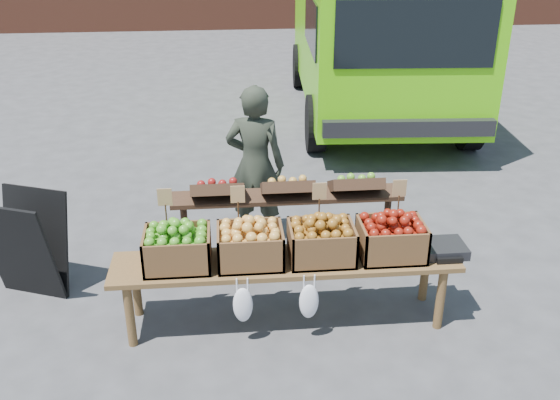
{
  "coord_description": "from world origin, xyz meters",
  "views": [
    {
      "loc": [
        -0.42,
        -4.28,
        3.06
      ],
      "look_at": [
        0.01,
        0.37,
        0.85
      ],
      "focal_mm": 40.0,
      "sensor_mm": 36.0,
      "label": 1
    }
  ],
  "objects_px": {
    "crate_russet_pears": "(250,246)",
    "display_bench": "(286,291)",
    "chalkboard_sign": "(28,246)",
    "crate_red_apples": "(321,243)",
    "back_table": "(287,223)",
    "vendor": "(255,165)",
    "weighing_scale": "(443,248)",
    "crate_golden_apples": "(178,249)",
    "delivery_van": "(376,39)",
    "crate_green_apples": "(391,239)"
  },
  "relations": [
    {
      "from": "crate_russet_pears",
      "to": "display_bench",
      "type": "bearing_deg",
      "value": 0.0
    },
    {
      "from": "chalkboard_sign",
      "to": "crate_red_apples",
      "type": "bearing_deg",
      "value": 7.25
    },
    {
      "from": "chalkboard_sign",
      "to": "back_table",
      "type": "relative_size",
      "value": 0.45
    },
    {
      "from": "vendor",
      "to": "weighing_scale",
      "type": "relative_size",
      "value": 4.65
    },
    {
      "from": "chalkboard_sign",
      "to": "display_bench",
      "type": "bearing_deg",
      "value": 5.51
    },
    {
      "from": "chalkboard_sign",
      "to": "back_table",
      "type": "bearing_deg",
      "value": 24.38
    },
    {
      "from": "crate_red_apples",
      "to": "crate_golden_apples",
      "type": "bearing_deg",
      "value": 180.0
    },
    {
      "from": "delivery_van",
      "to": "crate_red_apples",
      "type": "xyz_separation_m",
      "value": [
        -1.67,
        -5.44,
        -0.48
      ]
    },
    {
      "from": "vendor",
      "to": "crate_golden_apples",
      "type": "distance_m",
      "value": 1.58
    },
    {
      "from": "delivery_van",
      "to": "weighing_scale",
      "type": "height_order",
      "value": "delivery_van"
    },
    {
      "from": "vendor",
      "to": "crate_russet_pears",
      "type": "xyz_separation_m",
      "value": [
        -0.12,
        -1.43,
        -0.08
      ]
    },
    {
      "from": "chalkboard_sign",
      "to": "crate_russet_pears",
      "type": "height_order",
      "value": "chalkboard_sign"
    },
    {
      "from": "back_table",
      "to": "crate_green_apples",
      "type": "xyz_separation_m",
      "value": [
        0.74,
        -0.72,
        0.19
      ]
    },
    {
      "from": "chalkboard_sign",
      "to": "crate_golden_apples",
      "type": "xyz_separation_m",
      "value": [
        1.3,
        -0.6,
        0.24
      ]
    },
    {
      "from": "display_bench",
      "to": "back_table",
      "type": "bearing_deg",
      "value": 83.36
    },
    {
      "from": "chalkboard_sign",
      "to": "crate_red_apples",
      "type": "distance_m",
      "value": 2.49
    },
    {
      "from": "crate_golden_apples",
      "to": "crate_green_apples",
      "type": "height_order",
      "value": "same"
    },
    {
      "from": "crate_green_apples",
      "to": "weighing_scale",
      "type": "relative_size",
      "value": 1.47
    },
    {
      "from": "vendor",
      "to": "crate_green_apples",
      "type": "bearing_deg",
      "value": 139.47
    },
    {
      "from": "crate_russet_pears",
      "to": "crate_red_apples",
      "type": "xyz_separation_m",
      "value": [
        0.55,
        0.0,
        0.0
      ]
    },
    {
      "from": "delivery_van",
      "to": "chalkboard_sign",
      "type": "distance_m",
      "value": 6.36
    },
    {
      "from": "crate_red_apples",
      "to": "vendor",
      "type": "bearing_deg",
      "value": 106.68
    },
    {
      "from": "display_bench",
      "to": "crate_russet_pears",
      "type": "relative_size",
      "value": 5.4
    },
    {
      "from": "delivery_van",
      "to": "crate_green_apples",
      "type": "relative_size",
      "value": 10.65
    },
    {
      "from": "delivery_van",
      "to": "chalkboard_sign",
      "type": "height_order",
      "value": "delivery_van"
    },
    {
      "from": "crate_green_apples",
      "to": "chalkboard_sign",
      "type": "bearing_deg",
      "value": 168.43
    },
    {
      "from": "vendor",
      "to": "crate_red_apples",
      "type": "bearing_deg",
      "value": 121.81
    },
    {
      "from": "chalkboard_sign",
      "to": "crate_red_apples",
      "type": "height_order",
      "value": "chalkboard_sign"
    },
    {
      "from": "vendor",
      "to": "crate_red_apples",
      "type": "height_order",
      "value": "vendor"
    },
    {
      "from": "crate_red_apples",
      "to": "weighing_scale",
      "type": "height_order",
      "value": "crate_red_apples"
    },
    {
      "from": "vendor",
      "to": "back_table",
      "type": "height_order",
      "value": "vendor"
    },
    {
      "from": "crate_golden_apples",
      "to": "vendor",
      "type": "bearing_deg",
      "value": 64.93
    },
    {
      "from": "display_bench",
      "to": "crate_red_apples",
      "type": "relative_size",
      "value": 5.4
    },
    {
      "from": "delivery_van",
      "to": "crate_red_apples",
      "type": "height_order",
      "value": "delivery_van"
    },
    {
      "from": "crate_golden_apples",
      "to": "crate_red_apples",
      "type": "height_order",
      "value": "same"
    },
    {
      "from": "vendor",
      "to": "chalkboard_sign",
      "type": "relative_size",
      "value": 1.69
    },
    {
      "from": "display_bench",
      "to": "crate_green_apples",
      "type": "bearing_deg",
      "value": 0.0
    },
    {
      "from": "crate_golden_apples",
      "to": "crate_russet_pears",
      "type": "xyz_separation_m",
      "value": [
        0.55,
        0.0,
        0.0
      ]
    },
    {
      "from": "vendor",
      "to": "crate_red_apples",
      "type": "distance_m",
      "value": 1.5
    },
    {
      "from": "display_bench",
      "to": "crate_green_apples",
      "type": "xyz_separation_m",
      "value": [
        0.82,
        0.0,
        0.42
      ]
    },
    {
      "from": "vendor",
      "to": "crate_golden_apples",
      "type": "xyz_separation_m",
      "value": [
        -0.67,
        -1.43,
        -0.08
      ]
    },
    {
      "from": "chalkboard_sign",
      "to": "back_table",
      "type": "height_order",
      "value": "back_table"
    },
    {
      "from": "back_table",
      "to": "crate_golden_apples",
      "type": "height_order",
      "value": "back_table"
    },
    {
      "from": "display_bench",
      "to": "weighing_scale",
      "type": "xyz_separation_m",
      "value": [
        1.25,
        0.0,
        0.33
      ]
    },
    {
      "from": "display_bench",
      "to": "crate_golden_apples",
      "type": "distance_m",
      "value": 0.93
    },
    {
      "from": "crate_green_apples",
      "to": "weighing_scale",
      "type": "xyz_separation_m",
      "value": [
        0.43,
        0.0,
        -0.1
      ]
    },
    {
      "from": "back_table",
      "to": "weighing_scale",
      "type": "distance_m",
      "value": 1.37
    },
    {
      "from": "vendor",
      "to": "crate_russet_pears",
      "type": "bearing_deg",
      "value": 100.32
    },
    {
      "from": "chalkboard_sign",
      "to": "vendor",
      "type": "bearing_deg",
      "value": 44.2
    },
    {
      "from": "back_table",
      "to": "weighing_scale",
      "type": "xyz_separation_m",
      "value": [
        1.17,
        -0.72,
        0.09
      ]
    }
  ]
}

